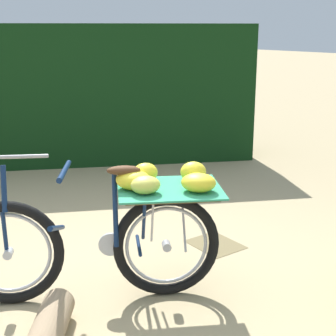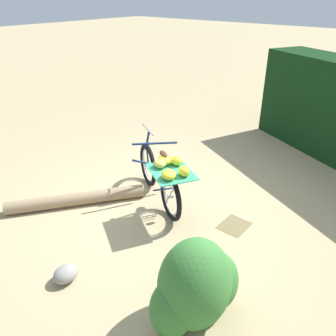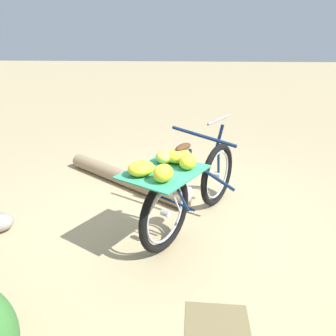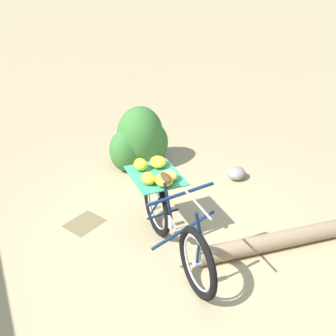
{
  "view_description": "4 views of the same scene",
  "coord_description": "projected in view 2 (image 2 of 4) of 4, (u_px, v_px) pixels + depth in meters",
  "views": [
    {
      "loc": [
        2.79,
        -1.56,
        1.8
      ],
      "look_at": [
        0.17,
        0.33,
        0.9
      ],
      "focal_mm": 53.96,
      "sensor_mm": 36.0,
      "label": 1
    },
    {
      "loc": [
        3.4,
        2.9,
        2.98
      ],
      "look_at": [
        0.12,
        0.16,
        0.74
      ],
      "focal_mm": 36.5,
      "sensor_mm": 36.0,
      "label": 2
    },
    {
      "loc": [
        -0.01,
        2.71,
        1.78
      ],
      "look_at": [
        0.19,
        0.41,
        0.85
      ],
      "focal_mm": 33.45,
      "sensor_mm": 36.0,
      "label": 3
    },
    {
      "loc": [
        -2.8,
        -2.19,
        3.02
      ],
      "look_at": [
        0.36,
        0.22,
        0.84
      ],
      "focal_mm": 42.83,
      "sensor_mm": 36.0,
      "label": 4
    }
  ],
  "objects": [
    {
      "name": "bicycle",
      "position": [
        161.0,
        176.0,
        5.13
      ],
      "size": [
        1.13,
        1.7,
        1.03
      ],
      "rotation": [
        0.0,
        0.0,
        -2.08
      ],
      "color": "black",
      "rests_on": "ground_plane"
    },
    {
      "name": "fallen_log",
      "position": [
        77.0,
        199.0,
        5.28
      ],
      "size": [
        1.82,
        1.37,
        0.2
      ],
      "primitive_type": "cylinder",
      "rotation": [
        0.0,
        1.57,
        -0.62
      ],
      "color": "#937A5B",
      "rests_on": "ground_plane"
    },
    {
      "name": "ground_plane",
      "position": [
        165.0,
        204.0,
        5.35
      ],
      "size": [
        60.0,
        60.0,
        0.0
      ],
      "primitive_type": "plane",
      "color": "tan"
    },
    {
      "name": "path_stone",
      "position": [
        66.0,
        274.0,
        3.91
      ],
      "size": [
        0.29,
        0.24,
        0.18
      ],
      "primitive_type": "ellipsoid",
      "color": "gray",
      "rests_on": "ground_plane"
    },
    {
      "name": "leaf_litter_patch",
      "position": [
        234.0,
        225.0,
        4.85
      ],
      "size": [
        0.44,
        0.36,
        0.01
      ],
      "primitive_type": "cube",
      "color": "olive",
      "rests_on": "ground_plane"
    },
    {
      "name": "shrub_cluster",
      "position": [
        196.0,
        287.0,
        3.31
      ],
      "size": [
        1.01,
        0.69,
        0.96
      ],
      "color": "#387533",
      "rests_on": "ground_plane"
    }
  ]
}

